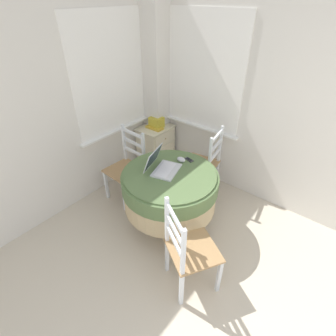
# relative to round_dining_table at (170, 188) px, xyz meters

# --- Properties ---
(corner_room_shell) EXTENTS (4.64, 4.78, 2.55)m
(corner_room_shell) POSITION_rel_round_dining_table_xyz_m (0.17, 0.17, 0.72)
(corner_room_shell) COLOR silver
(corner_room_shell) RESTS_ON ground_plane
(round_dining_table) EXTENTS (1.04, 1.04, 0.75)m
(round_dining_table) POSITION_rel_round_dining_table_xyz_m (0.00, 0.00, 0.00)
(round_dining_table) COLOR #4C3D2D
(round_dining_table) RESTS_ON ground_plane
(laptop) EXTENTS (0.41, 0.40, 0.24)m
(laptop) POSITION_rel_round_dining_table_xyz_m (-0.00, 0.11, 0.24)
(laptop) COLOR silver
(laptop) RESTS_ON round_dining_table
(computer_mouse) EXTENTS (0.07, 0.10, 0.05)m
(computer_mouse) POSITION_rel_round_dining_table_xyz_m (0.26, 0.05, 0.22)
(computer_mouse) COLOR silver
(computer_mouse) RESTS_ON round_dining_table
(cell_phone) EXTENTS (0.07, 0.12, 0.01)m
(cell_phone) POSITION_rel_round_dining_table_xyz_m (0.34, -0.00, 0.20)
(cell_phone) COLOR #2D2D33
(cell_phone) RESTS_ON round_dining_table
(dining_chair_near_back_window) EXTENTS (0.44, 0.43, 0.96)m
(dining_chair_near_back_window) POSITION_rel_round_dining_table_xyz_m (0.07, 0.77, -0.10)
(dining_chair_near_back_window) COLOR #A87F51
(dining_chair_near_back_window) RESTS_ON ground_plane
(dining_chair_near_right_window) EXTENTS (0.48, 0.48, 0.96)m
(dining_chair_near_right_window) POSITION_rel_round_dining_table_xyz_m (0.77, 0.05, -0.10)
(dining_chair_near_right_window) COLOR #A87F51
(dining_chair_near_right_window) RESTS_ON ground_plane
(dining_chair_camera_near) EXTENTS (0.57, 0.57, 0.96)m
(dining_chair_camera_near) POSITION_rel_round_dining_table_xyz_m (-0.48, -0.60, -0.10)
(dining_chair_camera_near) COLOR #A87F51
(dining_chair_camera_near) RESTS_ON ground_plane
(corner_cabinet) EXTENTS (0.51, 0.40, 0.66)m
(corner_cabinet) POSITION_rel_round_dining_table_xyz_m (0.87, 0.99, -0.22)
(corner_cabinet) COLOR beige
(corner_cabinet) RESTS_ON ground_plane
(storage_box) EXTENTS (0.16, 0.18, 0.15)m
(storage_box) POSITION_rel_round_dining_table_xyz_m (0.89, 0.98, 0.18)
(storage_box) COLOR gold
(storage_box) RESTS_ON corner_cabinet
(book_on_cabinet) EXTENTS (0.13, 0.26, 0.02)m
(book_on_cabinet) POSITION_rel_round_dining_table_xyz_m (0.83, 0.97, 0.12)
(book_on_cabinet) COLOR gold
(book_on_cabinet) RESTS_ON corner_cabinet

